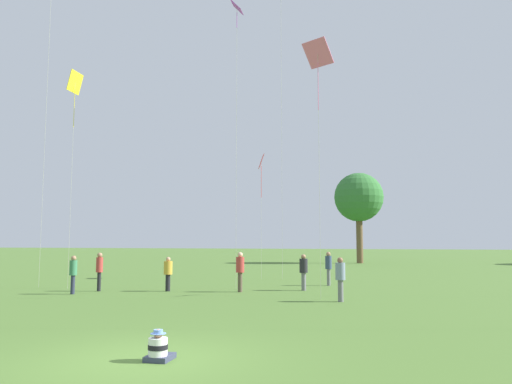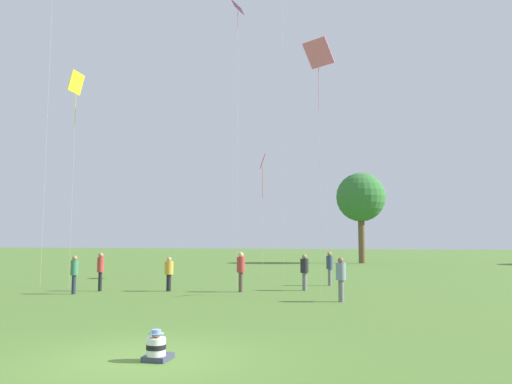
{
  "view_description": "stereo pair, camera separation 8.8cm",
  "coord_description": "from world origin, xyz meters",
  "px_view_note": "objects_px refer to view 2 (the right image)",
  "views": [
    {
      "loc": [
        4.93,
        -8.48,
        2.2
      ],
      "look_at": [
        0.1,
        6.8,
        3.81
      ],
      "focal_mm": 35.0,
      "sensor_mm": 36.0,
      "label": 1
    },
    {
      "loc": [
        5.01,
        -8.45,
        2.2
      ],
      "look_at": [
        0.1,
        6.8,
        3.81
      ],
      "focal_mm": 35.0,
      "sensor_mm": 36.0,
      "label": 2
    }
  ],
  "objects_px": {
    "person_standing_5": "(101,268)",
    "person_standing_6": "(241,268)",
    "distant_tree_0": "(361,198)",
    "kite_1": "(76,89)",
    "seated_toddler": "(157,348)",
    "person_standing_2": "(304,269)",
    "person_standing_1": "(74,271)",
    "kite_0": "(238,25)",
    "person_standing_0": "(169,271)",
    "kite_3": "(263,165)",
    "person_standing_3": "(341,275)",
    "person_standing_4": "(330,265)",
    "kite_5": "(318,59)"
  },
  "relations": [
    {
      "from": "person_standing_5",
      "to": "kite_1",
      "type": "distance_m",
      "value": 8.89
    },
    {
      "from": "kite_0",
      "to": "kite_1",
      "type": "height_order",
      "value": "kite_0"
    },
    {
      "from": "person_standing_4",
      "to": "person_standing_6",
      "type": "xyz_separation_m",
      "value": [
        -3.21,
        -4.4,
        0.02
      ]
    },
    {
      "from": "person_standing_1",
      "to": "person_standing_4",
      "type": "bearing_deg",
      "value": -158.16
    },
    {
      "from": "person_standing_0",
      "to": "person_standing_1",
      "type": "xyz_separation_m",
      "value": [
        -3.25,
        -2.35,
        0.08
      ]
    },
    {
      "from": "person_standing_6",
      "to": "kite_0",
      "type": "bearing_deg",
      "value": -14.66
    },
    {
      "from": "person_standing_3",
      "to": "distant_tree_0",
      "type": "height_order",
      "value": "distant_tree_0"
    },
    {
      "from": "person_standing_3",
      "to": "person_standing_4",
      "type": "height_order",
      "value": "person_standing_4"
    },
    {
      "from": "person_standing_4",
      "to": "distant_tree_0",
      "type": "height_order",
      "value": "distant_tree_0"
    },
    {
      "from": "seated_toddler",
      "to": "kite_5",
      "type": "distance_m",
      "value": 14.43
    },
    {
      "from": "person_standing_2",
      "to": "kite_0",
      "type": "xyz_separation_m",
      "value": [
        -3.2,
        -0.23,
        11.93
      ]
    },
    {
      "from": "seated_toddler",
      "to": "kite_3",
      "type": "xyz_separation_m",
      "value": [
        -4.2,
        20.38,
        6.65
      ]
    },
    {
      "from": "person_standing_0",
      "to": "kite_0",
      "type": "relative_size",
      "value": 0.11
    },
    {
      "from": "kite_1",
      "to": "distant_tree_0",
      "type": "xyz_separation_m",
      "value": [
        10.18,
        33.23,
        -2.85
      ]
    },
    {
      "from": "person_standing_2",
      "to": "kite_3",
      "type": "relative_size",
      "value": 0.22
    },
    {
      "from": "seated_toddler",
      "to": "kite_3",
      "type": "distance_m",
      "value": 21.85
    },
    {
      "from": "person_standing_0",
      "to": "distant_tree_0",
      "type": "distance_m",
      "value": 33.73
    },
    {
      "from": "person_standing_0",
      "to": "seated_toddler",
      "type": "bearing_deg",
      "value": -178.97
    },
    {
      "from": "person_standing_1",
      "to": "kite_3",
      "type": "distance_m",
      "value": 13.35
    },
    {
      "from": "seated_toddler",
      "to": "person_standing_4",
      "type": "distance_m",
      "value": 16.98
    },
    {
      "from": "kite_5",
      "to": "distant_tree_0",
      "type": "relative_size",
      "value": 1.09
    },
    {
      "from": "person_standing_0",
      "to": "person_standing_5",
      "type": "bearing_deg",
      "value": 81.28
    },
    {
      "from": "person_standing_2",
      "to": "person_standing_4",
      "type": "relative_size",
      "value": 0.96
    },
    {
      "from": "person_standing_2",
      "to": "kite_3",
      "type": "distance_m",
      "value": 9.51
    },
    {
      "from": "person_standing_1",
      "to": "kite_1",
      "type": "bearing_deg",
      "value": -63.14
    },
    {
      "from": "kite_3",
      "to": "seated_toddler",
      "type": "bearing_deg",
      "value": 34.52
    },
    {
      "from": "person_standing_0",
      "to": "kite_5",
      "type": "distance_m",
      "value": 11.26
    },
    {
      "from": "person_standing_6",
      "to": "kite_3",
      "type": "bearing_deg",
      "value": -31.79
    },
    {
      "from": "person_standing_1",
      "to": "kite_5",
      "type": "distance_m",
      "value": 13.54
    },
    {
      "from": "person_standing_6",
      "to": "kite_0",
      "type": "relative_size",
      "value": 0.12
    },
    {
      "from": "seated_toddler",
      "to": "person_standing_0",
      "type": "height_order",
      "value": "person_standing_0"
    },
    {
      "from": "person_standing_2",
      "to": "person_standing_3",
      "type": "xyz_separation_m",
      "value": [
        2.21,
        -3.81,
        -0.0
      ]
    },
    {
      "from": "person_standing_5",
      "to": "kite_1",
      "type": "relative_size",
      "value": 0.16
    },
    {
      "from": "person_standing_3",
      "to": "person_standing_5",
      "type": "xyz_separation_m",
      "value": [
        -10.92,
        0.72,
        0.08
      ]
    },
    {
      "from": "person_standing_1",
      "to": "person_standing_2",
      "type": "distance_m",
      "value": 10.07
    },
    {
      "from": "person_standing_0",
      "to": "person_standing_4",
      "type": "xyz_separation_m",
      "value": [
        6.41,
        5.07,
        0.13
      ]
    },
    {
      "from": "seated_toddler",
      "to": "person_standing_6",
      "type": "relative_size",
      "value": 0.34
    },
    {
      "from": "person_standing_5",
      "to": "distant_tree_0",
      "type": "distance_m",
      "value": 35.16
    },
    {
      "from": "person_standing_0",
      "to": "person_standing_6",
      "type": "bearing_deg",
      "value": -104.01
    },
    {
      "from": "person_standing_2",
      "to": "person_standing_1",
      "type": "bearing_deg",
      "value": -161.14
    },
    {
      "from": "person_standing_5",
      "to": "kite_5",
      "type": "relative_size",
      "value": 0.17
    },
    {
      "from": "person_standing_2",
      "to": "person_standing_6",
      "type": "bearing_deg",
      "value": -157.23
    },
    {
      "from": "kite_0",
      "to": "person_standing_5",
      "type": "bearing_deg",
      "value": 155.7
    },
    {
      "from": "kite_0",
      "to": "kite_5",
      "type": "distance_m",
      "value": 6.33
    },
    {
      "from": "person_standing_1",
      "to": "person_standing_6",
      "type": "distance_m",
      "value": 7.13
    },
    {
      "from": "person_standing_2",
      "to": "kite_1",
      "type": "distance_m",
      "value": 14.09
    },
    {
      "from": "person_standing_5",
      "to": "person_standing_6",
      "type": "distance_m",
      "value": 6.37
    },
    {
      "from": "person_standing_1",
      "to": "kite_1",
      "type": "xyz_separation_m",
      "value": [
        -1.76,
        1.92,
        8.71
      ]
    },
    {
      "from": "person_standing_4",
      "to": "kite_3",
      "type": "xyz_separation_m",
      "value": [
        -4.61,
        3.43,
        5.85
      ]
    },
    {
      "from": "person_standing_5",
      "to": "kite_1",
      "type": "xyz_separation_m",
      "value": [
        -2.05,
        0.48,
        8.64
      ]
    }
  ]
}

